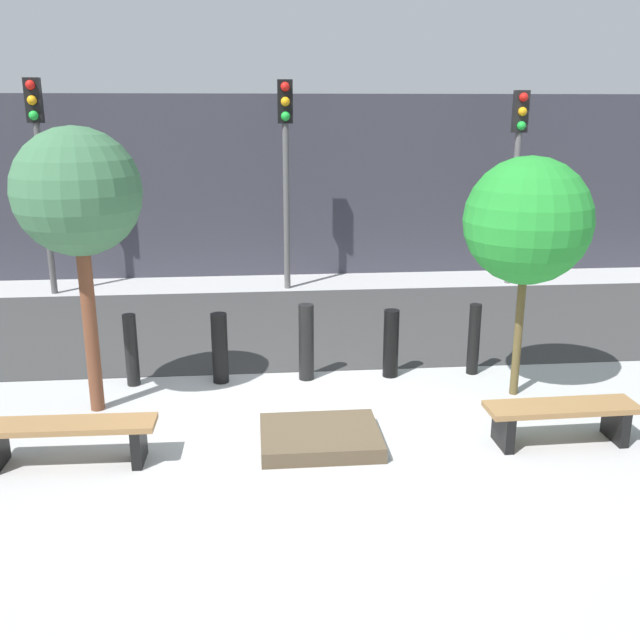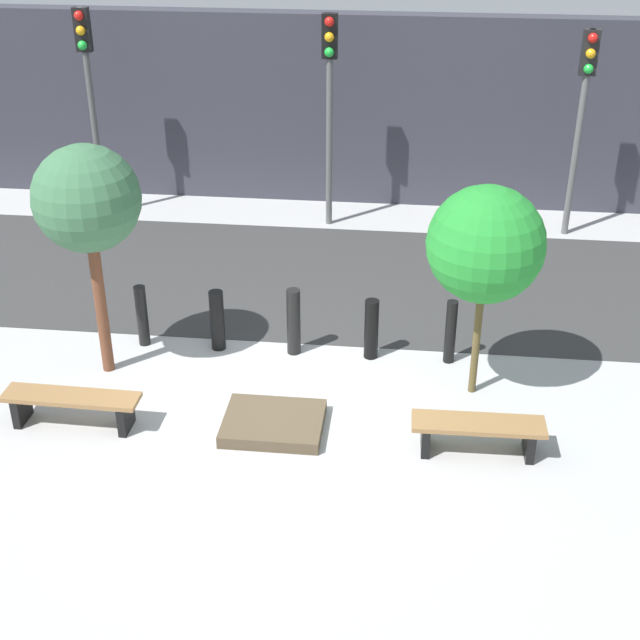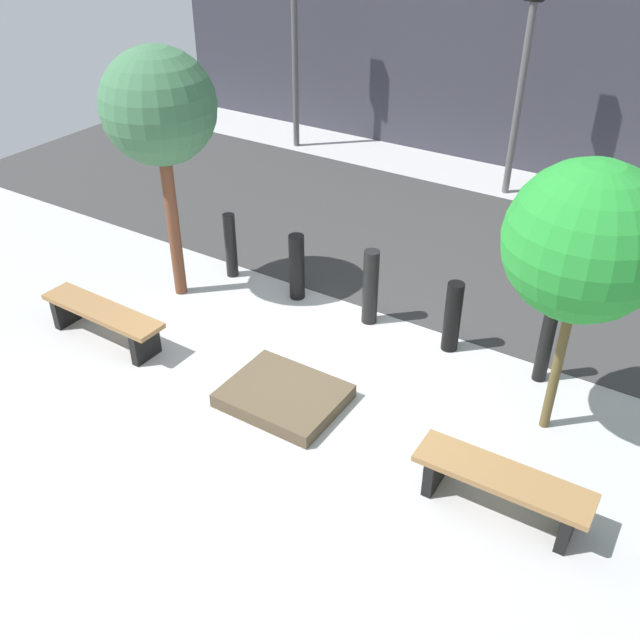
{
  "view_description": "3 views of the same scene",
  "coord_description": "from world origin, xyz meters",
  "px_view_note": "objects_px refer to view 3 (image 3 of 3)",
  "views": [
    {
      "loc": [
        -0.65,
        -7.26,
        3.44
      ],
      "look_at": [
        0.03,
        -0.04,
        1.28
      ],
      "focal_mm": 40.0,
      "sensor_mm": 36.0,
      "label": 1
    },
    {
      "loc": [
        1.63,
        -9.59,
        6.65
      ],
      "look_at": [
        0.56,
        -0.04,
        1.42
      ],
      "focal_mm": 50.0,
      "sensor_mm": 36.0,
      "label": 2
    },
    {
      "loc": [
        3.61,
        -5.31,
        5.09
      ],
      "look_at": [
        0.38,
        -0.24,
        1.13
      ],
      "focal_mm": 40.0,
      "sensor_mm": 36.0,
      "label": 3
    }
  ],
  "objects_px": {
    "bench_right": "(502,485)",
    "tree_behind_right_bench": "(586,242)",
    "traffic_light_mid_west": "(529,32)",
    "bollard_far_right": "(546,344)",
    "traffic_light_west": "(294,4)",
    "bollard_right": "(453,317)",
    "planter_bed": "(284,396)",
    "bollard_center": "(370,287)",
    "bench_left": "(103,317)",
    "bollard_far_left": "(231,245)",
    "bollard_left": "(297,267)",
    "tree_behind_left_bench": "(159,109)"
  },
  "relations": [
    {
      "from": "bench_right",
      "to": "tree_behind_right_bench",
      "type": "height_order",
      "value": "tree_behind_right_bench"
    },
    {
      "from": "bench_right",
      "to": "traffic_light_mid_west",
      "type": "height_order",
      "value": "traffic_light_mid_west"
    },
    {
      "from": "bollard_far_right",
      "to": "traffic_light_west",
      "type": "bearing_deg",
      "value": 143.66
    },
    {
      "from": "bench_right",
      "to": "bollard_right",
      "type": "relative_size",
      "value": 1.78
    },
    {
      "from": "planter_bed",
      "to": "bollard_center",
      "type": "bearing_deg",
      "value": 90.0
    },
    {
      "from": "planter_bed",
      "to": "bollard_center",
      "type": "height_order",
      "value": "bollard_center"
    },
    {
      "from": "bollard_center",
      "to": "bollard_right",
      "type": "distance_m",
      "value": 1.12
    },
    {
      "from": "bench_left",
      "to": "bollard_center",
      "type": "relative_size",
      "value": 1.72
    },
    {
      "from": "bollard_far_left",
      "to": "traffic_light_mid_west",
      "type": "xyz_separation_m",
      "value": [
        2.24,
        4.97,
        2.24
      ]
    },
    {
      "from": "tree_behind_right_bench",
      "to": "planter_bed",
      "type": "bearing_deg",
      "value": -155.32
    },
    {
      "from": "bollard_left",
      "to": "bench_left",
      "type": "bearing_deg",
      "value": -123.9
    },
    {
      "from": "bollard_center",
      "to": "traffic_light_west",
      "type": "distance_m",
      "value": 7.07
    },
    {
      "from": "bench_left",
      "to": "bollard_left",
      "type": "height_order",
      "value": "bollard_left"
    },
    {
      "from": "tree_behind_right_bench",
      "to": "bollard_far_right",
      "type": "xyz_separation_m",
      "value": [
        -0.31,
        0.75,
        -1.69
      ]
    },
    {
      "from": "planter_bed",
      "to": "traffic_light_west",
      "type": "bearing_deg",
      "value": 123.2
    },
    {
      "from": "bench_left",
      "to": "bench_right",
      "type": "xyz_separation_m",
      "value": [
        5.1,
        0.0,
        -0.01
      ]
    },
    {
      "from": "tree_behind_right_bench",
      "to": "bollard_right",
      "type": "relative_size",
      "value": 3.2
    },
    {
      "from": "tree_behind_right_bench",
      "to": "bollard_left",
      "type": "bearing_deg",
      "value": 168.41
    },
    {
      "from": "tree_behind_right_bench",
      "to": "traffic_light_mid_west",
      "type": "bearing_deg",
      "value": 114.02
    },
    {
      "from": "traffic_light_west",
      "to": "traffic_light_mid_west",
      "type": "height_order",
      "value": "traffic_light_west"
    },
    {
      "from": "bollard_far_left",
      "to": "bollard_far_right",
      "type": "xyz_separation_m",
      "value": [
        4.49,
        0.0,
        0.01
      ]
    },
    {
      "from": "bench_left",
      "to": "bollard_right",
      "type": "relative_size",
      "value": 1.92
    },
    {
      "from": "bollard_left",
      "to": "bollard_far_right",
      "type": "xyz_separation_m",
      "value": [
        3.37,
        0.0,
        0.02
      ]
    },
    {
      "from": "bench_right",
      "to": "bollard_far_right",
      "type": "xyz_separation_m",
      "value": [
        -0.31,
        2.13,
        0.17
      ]
    },
    {
      "from": "bench_right",
      "to": "tree_behind_right_bench",
      "type": "relative_size",
      "value": 0.55
    },
    {
      "from": "traffic_light_west",
      "to": "bollard_left",
      "type": "bearing_deg",
      "value": -55.7
    },
    {
      "from": "bench_left",
      "to": "bollard_far_right",
      "type": "relative_size",
      "value": 1.82
    },
    {
      "from": "bollard_far_left",
      "to": "bollard_right",
      "type": "bearing_deg",
      "value": 0.0
    },
    {
      "from": "traffic_light_west",
      "to": "traffic_light_mid_west",
      "type": "relative_size",
      "value": 1.0
    },
    {
      "from": "traffic_light_west",
      "to": "bollard_far_right",
      "type": "bearing_deg",
      "value": -36.34
    },
    {
      "from": "bollard_far_right",
      "to": "tree_behind_right_bench",
      "type": "bearing_deg",
      "value": -67.9
    },
    {
      "from": "tree_behind_right_bench",
      "to": "bollard_far_left",
      "type": "bearing_deg",
      "value": 171.07
    },
    {
      "from": "traffic_light_west",
      "to": "planter_bed",
      "type": "bearing_deg",
      "value": -56.8
    },
    {
      "from": "planter_bed",
      "to": "traffic_light_west",
      "type": "xyz_separation_m",
      "value": [
        -4.51,
        6.89,
        2.64
      ]
    },
    {
      "from": "bench_left",
      "to": "bollard_far_right",
      "type": "height_order",
      "value": "bollard_far_right"
    },
    {
      "from": "bollard_center",
      "to": "bollard_right",
      "type": "relative_size",
      "value": 1.11
    },
    {
      "from": "bollard_far_left",
      "to": "traffic_light_mid_west",
      "type": "height_order",
      "value": "traffic_light_mid_west"
    },
    {
      "from": "planter_bed",
      "to": "bollard_right",
      "type": "distance_m",
      "value": 2.26
    },
    {
      "from": "bollard_far_right",
      "to": "traffic_light_mid_west",
      "type": "relative_size",
      "value": 0.24
    },
    {
      "from": "bollard_left",
      "to": "bollard_far_left",
      "type": "bearing_deg",
      "value": 180.0
    },
    {
      "from": "bench_left",
      "to": "bollard_center",
      "type": "bearing_deg",
      "value": 40.98
    },
    {
      "from": "traffic_light_mid_west",
      "to": "bench_right",
      "type": "bearing_deg",
      "value": -70.23
    },
    {
      "from": "tree_behind_left_bench",
      "to": "bollard_left",
      "type": "bearing_deg",
      "value": 27.81
    },
    {
      "from": "bench_left",
      "to": "tree_behind_left_bench",
      "type": "relative_size",
      "value": 0.54
    },
    {
      "from": "tree_behind_right_bench",
      "to": "bollard_left",
      "type": "height_order",
      "value": "tree_behind_right_bench"
    },
    {
      "from": "planter_bed",
      "to": "tree_behind_right_bench",
      "type": "xyz_separation_m",
      "value": [
        2.55,
        1.17,
        2.09
      ]
    },
    {
      "from": "planter_bed",
      "to": "bollard_left",
      "type": "bearing_deg",
      "value": 120.23
    },
    {
      "from": "tree_behind_left_bench",
      "to": "bench_left",
      "type": "bearing_deg",
      "value": -90.0
    },
    {
      "from": "bollard_left",
      "to": "bollard_right",
      "type": "bearing_deg",
      "value": 0.0
    },
    {
      "from": "tree_behind_left_bench",
      "to": "traffic_light_mid_west",
      "type": "xyz_separation_m",
      "value": [
        2.55,
        5.72,
        0.17
      ]
    }
  ]
}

